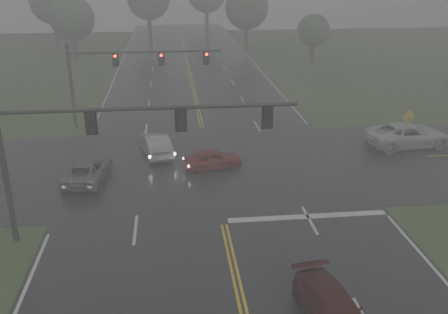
{
  "coord_description": "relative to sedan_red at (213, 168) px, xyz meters",
  "views": [
    {
      "loc": [
        -2.5,
        -8.35,
        12.66
      ],
      "look_at": [
        0.22,
        16.0,
        2.97
      ],
      "focal_mm": 40.0,
      "sensor_mm": 36.0,
      "label": 1
    }
  ],
  "objects": [
    {
      "name": "main_road",
      "position": [
        -0.11,
        -1.55,
        0.0
      ],
      "size": [
        18.0,
        160.0,
        0.02
      ],
      "primitive_type": "cube",
      "color": "black",
      "rests_on": "ground"
    },
    {
      "name": "cross_street",
      "position": [
        -0.11,
        0.45,
        0.0
      ],
      "size": [
        120.0,
        14.0,
        0.02
      ],
      "primitive_type": "cube",
      "color": "black",
      "rests_on": "ground"
    },
    {
      "name": "stop_bar",
      "position": [
        4.39,
        -7.15,
        0.0
      ],
      "size": [
        8.5,
        0.5,
        0.01
      ],
      "primitive_type": "cube",
      "color": "silver",
      "rests_on": "ground"
    },
    {
      "name": "sedan_red",
      "position": [
        0.0,
        0.0,
        0.0
      ],
      "size": [
        4.0,
        2.22,
        1.29
      ],
      "primitive_type": "imported",
      "rotation": [
        0.0,
        0.0,
        1.77
      ],
      "color": "maroon",
      "rests_on": "ground"
    },
    {
      "name": "sedan_silver",
      "position": [
        -3.73,
        2.86,
        0.0
      ],
      "size": [
        2.56,
        4.83,
        1.51
      ],
      "primitive_type": "imported",
      "rotation": [
        0.0,
        0.0,
        3.36
      ],
      "color": "#9DA0A4",
      "rests_on": "ground"
    },
    {
      "name": "car_grey",
      "position": [
        -7.81,
        -1.04,
        0.0
      ],
      "size": [
        2.82,
        5.1,
        1.35
      ],
      "primitive_type": "imported",
      "rotation": [
        0.0,
        0.0,
        3.02
      ],
      "color": "slate",
      "rests_on": "ground"
    },
    {
      "name": "pickup_white",
      "position": [
        14.45,
        2.58,
        0.0
      ],
      "size": [
        6.39,
        3.46,
        1.7
      ],
      "primitive_type": "imported",
      "rotation": [
        0.0,
        0.0,
        1.68
      ],
      "color": "silver",
      "rests_on": "ground"
    },
    {
      "name": "signal_gantry_near",
      "position": [
        -6.04,
        -7.82,
        5.12
      ],
      "size": [
        13.75,
        0.32,
        7.26
      ],
      "color": "black",
      "rests_on": "ground"
    },
    {
      "name": "signal_gantry_far",
      "position": [
        -6.59,
        9.92,
        4.75
      ],
      "size": [
        12.06,
        0.34,
        6.75
      ],
      "color": "black",
      "rests_on": "ground"
    },
    {
      "name": "sign_diamond_east",
      "position": [
        14.49,
        2.92,
        1.82
      ],
      "size": [
        1.1,
        0.3,
        2.69
      ],
      "rotation": [
        0.0,
        0.0,
        0.23
      ],
      "color": "black",
      "rests_on": "ground"
    },
    {
      "name": "tree_nw_a",
      "position": [
        -14.91,
        39.11,
        5.6
      ],
      "size": [
        5.8,
        5.8,
        8.52
      ],
      "color": "#2E231E",
      "rests_on": "ground"
    },
    {
      "name": "tree_ne_a",
      "position": [
        9.17,
        45.51,
        6.12
      ],
      "size": [
        6.33,
        6.33,
        9.3
      ],
      "color": "#2E231E",
      "rests_on": "ground"
    },
    {
      "name": "tree_e_near",
      "position": [
        16.41,
        34.96,
        4.1
      ],
      "size": [
        4.26,
        4.26,
        6.25
      ],
      "color": "#2E231E",
      "rests_on": "ground"
    },
    {
      "name": "tree_nw_b",
      "position": [
        -19.7,
        51.83,
        6.85
      ],
      "size": [
        7.08,
        7.08,
        10.4
      ],
      "color": "#2E231E",
      "rests_on": "ground"
    }
  ]
}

